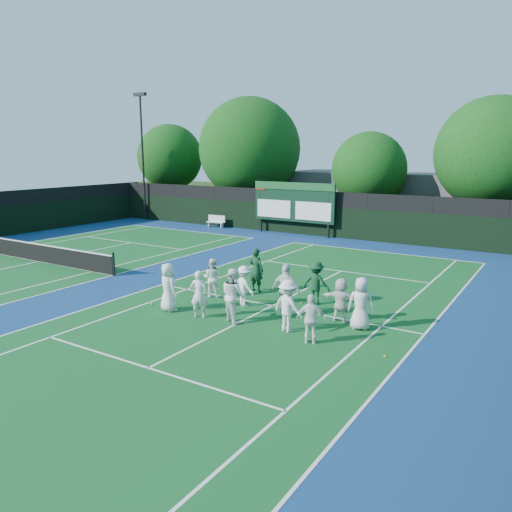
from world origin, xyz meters
The scene contains 31 objects.
ground centered at (0.00, 0.00, 0.00)m, with size 120.00×120.00×0.00m, color #19350E.
court_apron centered at (-6.00, 1.00, 0.00)m, with size 34.00×32.00×0.01m, color navy.
near_court centered at (0.00, 1.00, 0.01)m, with size 11.05×23.85×0.01m.
left_court centered at (-14.00, 1.00, 0.01)m, with size 11.05×23.85×0.01m.
back_fence centered at (-6.00, 16.00, 1.36)m, with size 34.00×0.08×3.00m.
scoreboard centered at (-7.01, 15.59, 2.19)m, with size 6.00×0.21×3.55m.
clubhouse centered at (-2.00, 24.00, 2.00)m, with size 18.00×6.00×4.00m, color #515155.
light_pole_left centered at (-21.00, 15.70, 6.30)m, with size 1.20×0.30×10.12m.
tennis_net centered at (-14.00, 1.00, 0.49)m, with size 11.30×0.10×1.10m.
bench centered at (-13.40, 15.37, 0.49)m, with size 1.47×0.50×0.91m.
tree_a centered at (-21.34, 19.58, 4.92)m, with size 5.70×5.70×7.92m.
tree_b centered at (-12.96, 19.58, 5.55)m, with size 8.02×8.02×9.77m.
tree_c centered at (-3.09, 19.58, 4.21)m, with size 5.14×5.14×6.92m.
tree_d centered at (4.63, 19.58, 5.29)m, with size 6.80×6.80×8.87m.
tennis_ball_0 centered at (-3.86, -1.30, 0.03)m, with size 0.07×0.07×0.07m, color #BEC817.
tennis_ball_2 centered at (5.01, -1.37, 0.03)m, with size 0.07×0.07×0.07m, color #BEC817.
tennis_ball_3 centered at (-3.01, 1.70, 0.03)m, with size 0.07×0.07×0.07m, color #BEC817.
tennis_ball_4 centered at (-0.66, 1.33, 0.03)m, with size 0.07×0.07×0.07m, color #BEC817.
tennis_ball_5 centered at (0.76, 1.83, 0.03)m, with size 0.07×0.07×0.07m, color #BEC817.
player_front_0 centered at (-2.85, -1.47, 0.87)m, with size 0.85×0.55×1.73m, color white.
player_front_1 centered at (-1.45, -1.46, 0.83)m, with size 0.60×0.40×1.66m, color silver.
player_front_2 centered at (-0.25, -1.15, 0.91)m, with size 0.89×0.69×1.82m, color white.
player_front_3 centered at (1.74, -1.00, 0.84)m, with size 1.08×0.62×1.67m, color white.
player_front_4 centered at (2.80, -1.53, 0.75)m, with size 0.88×0.37×1.50m, color white.
player_back_0 centered at (-2.59, 0.76, 0.77)m, with size 0.74×0.58×1.53m, color white.
player_back_1 centered at (-0.89, 0.46, 0.75)m, with size 0.97×0.56×1.51m, color white.
player_back_2 centered at (0.96, 0.26, 0.92)m, with size 1.08×0.45×1.84m, color silver.
player_back_3 centered at (2.76, 0.78, 0.75)m, with size 1.38×0.44×1.49m, color silver.
player_back_4 centered at (3.60, 0.40, 0.85)m, with size 0.83×0.54×1.71m, color silver.
coach_left centered at (-1.55, 2.32, 0.90)m, with size 0.65×0.43×1.79m, color #0E351D.
coach_right centered at (1.23, 2.07, 0.81)m, with size 1.05×0.60×1.62m, color #0F381D.
Camera 1 is at (8.92, -14.16, 5.58)m, focal length 35.00 mm.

